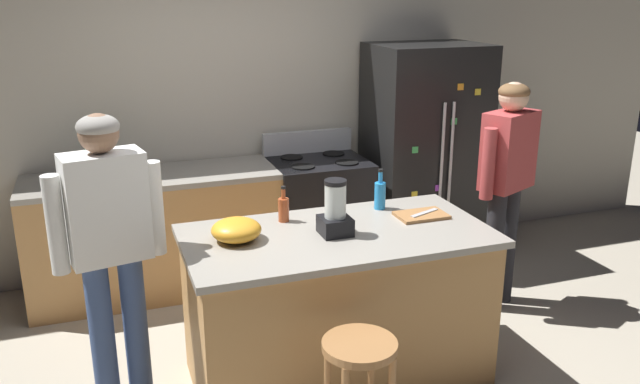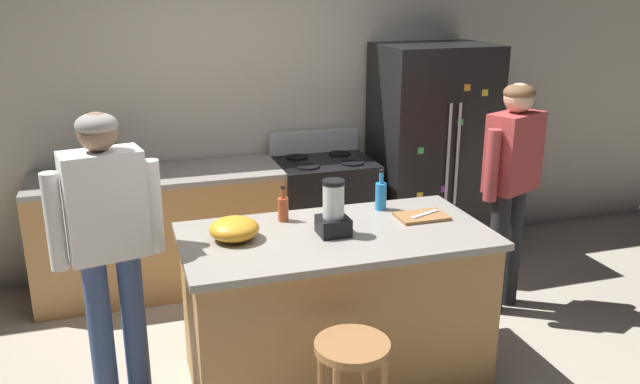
% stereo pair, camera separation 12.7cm
% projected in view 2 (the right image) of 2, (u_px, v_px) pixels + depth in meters
% --- Properties ---
extents(ground_plane, '(14.00, 14.00, 0.00)m').
position_uv_depth(ground_plane, '(335.00, 375.00, 3.97)').
color(ground_plane, '#B2A893').
extents(back_wall, '(8.00, 0.10, 2.70)m').
position_uv_depth(back_wall, '(259.00, 101.00, 5.33)').
color(back_wall, beige).
rests_on(back_wall, ground_plane).
extents(kitchen_island, '(1.74, 0.89, 0.92)m').
position_uv_depth(kitchen_island, '(335.00, 306.00, 3.83)').
color(kitchen_island, '#B7844C').
rests_on(kitchen_island, ground_plane).
extents(back_counter_run, '(2.00, 0.64, 0.92)m').
position_uv_depth(back_counter_run, '(172.00, 230.00, 5.01)').
color(back_counter_run, '#B7844C').
rests_on(back_counter_run, ground_plane).
extents(refrigerator, '(0.90, 0.73, 1.81)m').
position_uv_depth(refrigerator, '(431.00, 155.00, 5.44)').
color(refrigerator, black).
rests_on(refrigerator, ground_plane).
extents(stove_range, '(0.76, 0.65, 1.10)m').
position_uv_depth(stove_range, '(324.00, 214.00, 5.33)').
color(stove_range, black).
rests_on(stove_range, ground_plane).
extents(person_by_island_left, '(0.60, 0.29, 1.66)m').
position_uv_depth(person_by_island_left, '(108.00, 235.00, 3.42)').
color(person_by_island_left, '#384C7A').
rests_on(person_by_island_left, ground_plane).
extents(person_by_sink_right, '(0.57, 0.37, 1.64)m').
position_uv_depth(person_by_sink_right, '(512.00, 176.00, 4.51)').
color(person_by_sink_right, '#26262B').
rests_on(person_by_sink_right, ground_plane).
extents(bar_stool, '(0.36, 0.36, 0.66)m').
position_uv_depth(bar_stool, '(352.00, 370.00, 3.11)').
color(bar_stool, '#9E6B3D').
rests_on(bar_stool, ground_plane).
extents(potted_plant, '(0.20, 0.20, 0.30)m').
position_uv_depth(potted_plant, '(105.00, 154.00, 4.69)').
color(potted_plant, '#4C4C51').
rests_on(potted_plant, back_counter_run).
extents(blender_appliance, '(0.17, 0.17, 0.32)m').
position_uv_depth(blender_appliance, '(333.00, 212.00, 3.63)').
color(blender_appliance, black).
rests_on(blender_appliance, kitchen_island).
extents(bottle_soda, '(0.07, 0.07, 0.26)m').
position_uv_depth(bottle_soda, '(381.00, 195.00, 4.04)').
color(bottle_soda, '#268CD8').
rests_on(bottle_soda, kitchen_island).
extents(bottle_cooking_sauce, '(0.06, 0.06, 0.22)m').
position_uv_depth(bottle_cooking_sauce, '(283.00, 208.00, 3.85)').
color(bottle_cooking_sauce, '#B24C26').
rests_on(bottle_cooking_sauce, kitchen_island).
extents(mixing_bowl, '(0.27, 0.27, 0.12)m').
position_uv_depth(mixing_bowl, '(234.00, 229.00, 3.57)').
color(mixing_bowl, orange).
rests_on(mixing_bowl, kitchen_island).
extents(cutting_board, '(0.30, 0.20, 0.02)m').
position_uv_depth(cutting_board, '(422.00, 216.00, 3.92)').
color(cutting_board, '#9E6B3D').
rests_on(cutting_board, kitchen_island).
extents(chef_knife, '(0.22, 0.11, 0.01)m').
position_uv_depth(chef_knife, '(425.00, 214.00, 3.92)').
color(chef_knife, '#B7BABF').
rests_on(chef_knife, cutting_board).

